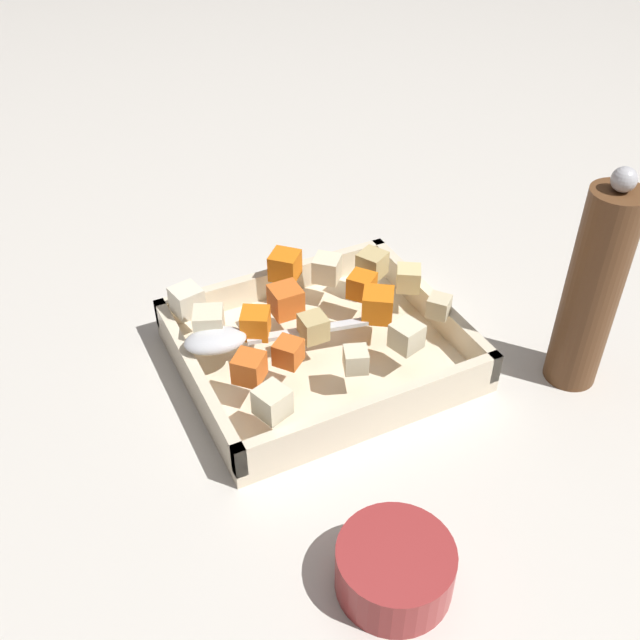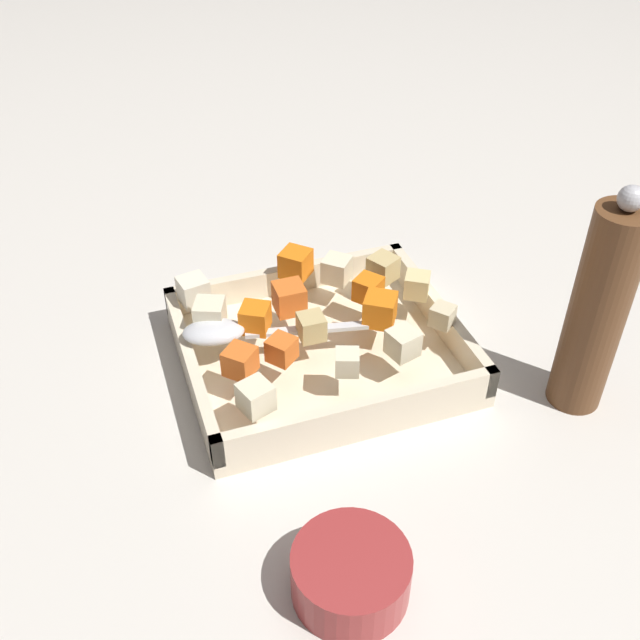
{
  "view_description": "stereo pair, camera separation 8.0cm",
  "coord_description": "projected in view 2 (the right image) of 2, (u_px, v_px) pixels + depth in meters",
  "views": [
    {
      "loc": [
        0.29,
        0.55,
        0.56
      ],
      "look_at": [
        0.02,
        -0.01,
        0.06
      ],
      "focal_mm": 41.19,
      "sensor_mm": 36.0,
      "label": 1
    },
    {
      "loc": [
        0.22,
        0.58,
        0.56
      ],
      "look_at": [
        0.02,
        -0.01,
        0.06
      ],
      "focal_mm": 41.19,
      "sensor_mm": 36.0,
      "label": 2
    }
  ],
  "objects": [
    {
      "name": "potato_chunk_heap_top",
      "position": [
        210.0,
        314.0,
        0.8
      ],
      "size": [
        0.04,
        0.04,
        0.03
      ],
      "primitive_type": "cube",
      "rotation": [
        0.0,
        0.0,
        2.75
      ],
      "color": "beige",
      "rests_on": "baking_dish"
    },
    {
      "name": "ground_plane",
      "position": [
        337.0,
        364.0,
        0.83
      ],
      "size": [
        4.0,
        4.0,
        0.0
      ],
      "primitive_type": "plane",
      "color": "beige"
    },
    {
      "name": "potato_chunk_back_center",
      "position": [
        347.0,
        362.0,
        0.74
      ],
      "size": [
        0.03,
        0.03,
        0.02
      ],
      "primitive_type": "cube",
      "rotation": [
        0.0,
        0.0,
        5.93
      ],
      "color": "beige",
      "rests_on": "baking_dish"
    },
    {
      "name": "potato_chunk_under_handle",
      "position": [
        337.0,
        269.0,
        0.86
      ],
      "size": [
        0.04,
        0.04,
        0.03
      ],
      "primitive_type": "cube",
      "rotation": [
        0.0,
        0.0,
        0.83
      ],
      "color": "beige",
      "rests_on": "baking_dish"
    },
    {
      "name": "parsnip_chunk_front_center",
      "position": [
        193.0,
        290.0,
        0.83
      ],
      "size": [
        0.04,
        0.04,
        0.03
      ],
      "primitive_type": "cube",
      "rotation": [
        0.0,
        0.0,
        4.9
      ],
      "color": "silver",
      "rests_on": "baking_dish"
    },
    {
      "name": "small_prep_bowl",
      "position": [
        351.0,
        574.0,
        0.6
      ],
      "size": [
        0.1,
        0.1,
        0.05
      ],
      "primitive_type": "cylinder",
      "color": "maroon",
      "rests_on": "ground_plane"
    },
    {
      "name": "potato_chunk_near_left",
      "position": [
        403.0,
        343.0,
        0.76
      ],
      "size": [
        0.04,
        0.04,
        0.03
      ],
      "primitive_type": "cube",
      "rotation": [
        0.0,
        0.0,
        3.42
      ],
      "color": "beige",
      "rests_on": "baking_dish"
    },
    {
      "name": "carrot_chunk_center",
      "position": [
        255.0,
        318.0,
        0.79
      ],
      "size": [
        0.04,
        0.04,
        0.03
      ],
      "primitive_type": "cube",
      "rotation": [
        0.0,
        0.0,
        2.62
      ],
      "color": "orange",
      "rests_on": "baking_dish"
    },
    {
      "name": "baking_dish",
      "position": [
        320.0,
        351.0,
        0.83
      ],
      "size": [
        0.3,
        0.26,
        0.05
      ],
      "color": "beige",
      "rests_on": "ground_plane"
    },
    {
      "name": "potato_chunk_near_spoon",
      "position": [
        256.0,
        397.0,
        0.7
      ],
      "size": [
        0.04,
        0.04,
        0.03
      ],
      "primitive_type": "cube",
      "rotation": [
        0.0,
        0.0,
        1.91
      ],
      "color": "beige",
      "rests_on": "baking_dish"
    },
    {
      "name": "potato_chunk_far_right",
      "position": [
        312.0,
        328.0,
        0.78
      ],
      "size": [
        0.03,
        0.03,
        0.03
      ],
      "primitive_type": "cube",
      "rotation": [
        0.0,
        0.0,
        6.27
      ],
      "color": "tan",
      "rests_on": "baking_dish"
    },
    {
      "name": "carrot_chunk_corner_ne",
      "position": [
        240.0,
        361.0,
        0.74
      ],
      "size": [
        0.04,
        0.04,
        0.03
      ],
      "primitive_type": "cube",
      "rotation": [
        0.0,
        0.0,
        2.36
      ],
      "color": "orange",
      "rests_on": "baking_dish"
    },
    {
      "name": "potato_chunk_near_right",
      "position": [
        442.0,
        316.0,
        0.8
      ],
      "size": [
        0.03,
        0.03,
        0.02
      ],
      "primitive_type": "cube",
      "rotation": [
        0.0,
        0.0,
        2.25
      ],
      "color": "beige",
      "rests_on": "baking_dish"
    },
    {
      "name": "carrot_chunk_corner_sw",
      "position": [
        368.0,
        289.0,
        0.84
      ],
      "size": [
        0.04,
        0.04,
        0.03
      ],
      "primitive_type": "cube",
      "rotation": [
        0.0,
        0.0,
        5.38
      ],
      "color": "orange",
      "rests_on": "baking_dish"
    },
    {
      "name": "carrot_chunk_corner_nw",
      "position": [
        296.0,
        263.0,
        0.87
      ],
      "size": [
        0.05,
        0.05,
        0.03
      ],
      "primitive_type": "cube",
      "rotation": [
        0.0,
        0.0,
        5.51
      ],
      "color": "orange",
      "rests_on": "baking_dish"
    },
    {
      "name": "carrot_chunk_heap_side",
      "position": [
        289.0,
        298.0,
        0.82
      ],
      "size": [
        0.03,
        0.03,
        0.03
      ],
      "primitive_type": "cube",
      "rotation": [
        0.0,
        0.0,
        6.28
      ],
      "color": "orange",
      "rests_on": "baking_dish"
    },
    {
      "name": "carrot_chunk_mid_left",
      "position": [
        282.0,
        349.0,
        0.75
      ],
      "size": [
        0.04,
        0.04,
        0.03
      ],
      "primitive_type": "cube",
      "rotation": [
        0.0,
        0.0,
        0.68
      ],
      "color": "orange",
      "rests_on": "baking_dish"
    },
    {
      "name": "pepper_mill",
      "position": [
        598.0,
        311.0,
        0.72
      ],
      "size": [
        0.06,
        0.06,
        0.25
      ],
      "color": "brown",
      "rests_on": "ground_plane"
    },
    {
      "name": "potato_chunk_mid_right",
      "position": [
        383.0,
        268.0,
        0.87
      ],
      "size": [
        0.04,
        0.04,
        0.03
      ],
      "primitive_type": "cube",
      "rotation": [
        0.0,
        0.0,
        3.63
      ],
      "color": "tan",
      "rests_on": "baking_dish"
    },
    {
      "name": "potato_chunk_corner_se",
      "position": [
        417.0,
        285.0,
        0.84
      ],
      "size": [
        0.04,
        0.04,
        0.03
      ],
      "primitive_type": "cube",
      "rotation": [
        0.0,
        0.0,
        2.58
      ],
      "color": "#E0CC89",
      "rests_on": "baking_dish"
    },
    {
      "name": "serving_spoon",
      "position": [
        227.0,
        331.0,
        0.78
      ],
      "size": [
        0.22,
        0.07,
        0.02
      ],
      "rotation": [
        0.0,
        0.0,
        2.93
      ],
      "color": "silver",
      "rests_on": "baking_dish"
    },
    {
      "name": "carrot_chunk_rim_edge",
      "position": [
        382.0,
        312.0,
        0.8
      ],
      "size": [
        0.05,
        0.05,
        0.03
      ],
      "primitive_type": "cube",
      "rotation": [
        0.0,
        0.0,
        5.69
      ],
      "color": "orange",
      "rests_on": "baking_dish"
    }
  ]
}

